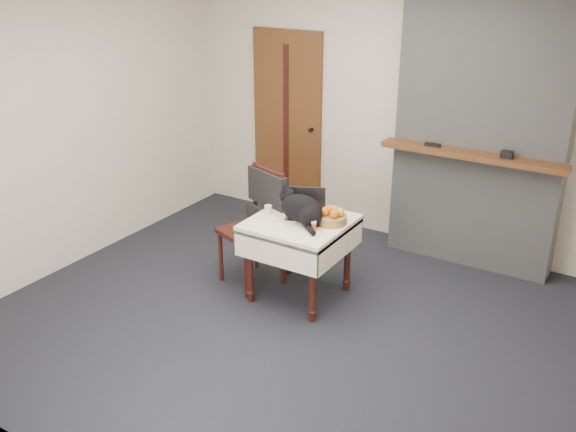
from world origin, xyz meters
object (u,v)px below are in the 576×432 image
Objects in this scene: fruit_basket at (332,217)px; chair at (260,211)px; door at (287,125)px; laptop at (306,209)px; side_table at (300,233)px; cat at (302,209)px; pill_bottle at (314,226)px; cream_jar at (268,210)px.

fruit_basket is 0.24× the size of chair.
laptop is at bearing -53.55° from door.
side_table is at bearing 8.30° from chair.
side_table is 1.94× the size of laptop.
side_table is at bearing 167.41° from cat.
laptop is at bearing 128.09° from cat.
cat is (0.03, -0.02, 0.23)m from side_table.
laptop reaches higher than fruit_basket.
side_table is (1.09, -1.58, -0.41)m from door.
laptop is 0.81× the size of cat.
door is 1.66m from chair.
door is 4.98× the size of laptop.
laptop is 0.26m from fruit_basket.
pill_bottle is (0.17, -0.11, -0.07)m from cat.
fruit_basket is (0.55, 0.10, 0.02)m from cream_jar.
pill_bottle is (0.51, -0.12, 0.01)m from cream_jar.
door is 2.02m from fruit_basket.
fruit_basket is (1.34, -1.49, -0.24)m from door.
cream_jar is at bearing -169.60° from fruit_basket.
side_table is 0.34m from cream_jar.
side_table is at bearing -110.68° from laptop.
cat reaches higher than side_table.
chair is at bearing 146.35° from cream_jar.
side_table is 0.46m from chair.
pill_bottle is (0.20, -0.13, 0.16)m from side_table.
cat is at bearing -96.62° from laptop.
cat is at bearing -32.33° from side_table.
cat reaches higher than cream_jar.
cat is (1.13, -1.60, -0.19)m from door.
cream_jar is 0.30× the size of fruit_basket.
door is 1.96m from side_table.
door is 8.25× the size of fruit_basket.
cat is at bearing -1.83° from cream_jar.
pill_bottle is at bearing -12.39° from cat.
laptop is (-0.01, 0.11, 0.17)m from side_table.
cat is 0.25m from fruit_basket.
side_table is 3.22× the size of fruit_basket.
laptop is at bearing 94.30° from side_table.
pill_bottle is (1.30, -1.71, -0.26)m from door.
pill_bottle is 0.08× the size of chair.
chair is (-0.66, 0.22, -0.09)m from pill_bottle.
door is at bearing 144.95° from cat.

